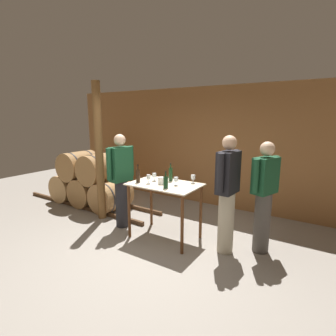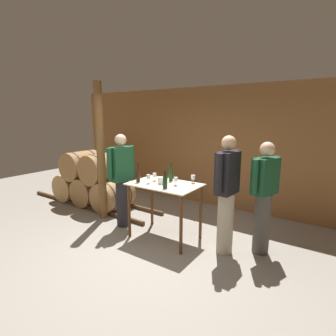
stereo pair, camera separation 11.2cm
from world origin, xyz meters
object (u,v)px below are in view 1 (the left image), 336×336
object	(u,v)px
wine_glass_near_center	(149,177)
person_visitor_bearded	(264,195)
wine_bottle_far_left	(138,175)
wine_glass_near_left	(154,175)
person_visitor_with_scarf	(121,179)
wine_glass_far_side	(193,177)
wine_bottle_left	(171,174)
person_host	(227,192)
wooden_post	(99,153)
wine_glass_near_right	(176,179)
ice_bucket	(162,181)
wine_bottle_center	(166,182)

from	to	relation	value
wine_glass_near_center	person_visitor_bearded	xyz separation A→B (m)	(1.73, 0.54, -0.16)
wine_bottle_far_left	wine_glass_near_left	bearing A→B (deg)	54.32
wine_glass_near_left	wine_glass_near_center	bearing A→B (deg)	-82.17
wine_glass_near_center	person_visitor_with_scarf	size ratio (longest dim) A/B	0.09
wine_glass_near_left	wine_glass_far_side	size ratio (longest dim) A/B	0.98
wine_bottle_far_left	wine_bottle_left	size ratio (longest dim) A/B	0.97
wine_glass_near_center	wine_glass_far_side	size ratio (longest dim) A/B	1.09
wine_bottle_far_left	wine_glass_far_side	world-z (taller)	wine_bottle_far_left
wine_glass_near_left	person_visitor_with_scarf	size ratio (longest dim) A/B	0.08
wine_bottle_far_left	person_host	size ratio (longest dim) A/B	0.17
wooden_post	wine_glass_near_right	bearing A→B (deg)	-0.87
wine_bottle_left	wine_glass_near_left	size ratio (longest dim) A/B	2.32
wooden_post	wine_glass_near_center	world-z (taller)	wooden_post
ice_bucket	wine_bottle_center	bearing A→B (deg)	-41.91
ice_bucket	person_host	xyz separation A→B (m)	(1.08, 0.14, -0.06)
ice_bucket	person_host	world-z (taller)	person_host
wine_bottle_left	wine_glass_near_left	bearing A→B (deg)	-150.25
wooden_post	wine_bottle_center	distance (m)	1.77
wine_glass_near_left	person_visitor_with_scarf	bearing A→B (deg)	-170.84
ice_bucket	person_visitor_bearded	world-z (taller)	person_visitor_bearded
wine_bottle_center	person_visitor_with_scarf	distance (m)	1.12
wine_bottle_left	ice_bucket	size ratio (longest dim) A/B	2.64
person_host	person_visitor_with_scarf	distance (m)	1.98
wine_bottle_left	ice_bucket	world-z (taller)	wine_bottle_left
wine_bottle_left	wine_glass_near_right	size ratio (longest dim) A/B	2.29
wine_glass_near_left	wine_glass_near_right	xyz separation A→B (m)	(0.47, -0.06, 0.00)
wine_bottle_center	wine_glass_near_right	size ratio (longest dim) A/B	2.01
wooden_post	wine_bottle_center	world-z (taller)	wooden_post
wine_glass_near_left	person_visitor_with_scarf	world-z (taller)	person_visitor_with_scarf
ice_bucket	person_visitor_bearded	distance (m)	1.60
wine_bottle_center	wine_glass_far_side	world-z (taller)	wine_bottle_center
wine_glass_near_left	ice_bucket	world-z (taller)	wine_glass_near_left
wooden_post	person_visitor_bearded	size ratio (longest dim) A/B	1.59
wine_bottle_far_left	wine_glass_near_center	size ratio (longest dim) A/B	2.03
wine_glass_near_center	person_host	xyz separation A→B (m)	(1.28, 0.23, -0.11)
wine_bottle_center	person_visitor_bearded	size ratio (longest dim) A/B	0.16
ice_bucket	person_visitor_bearded	size ratio (longest dim) A/B	0.07
wine_glass_near_left	wine_glass_near_center	distance (m)	0.20
wine_glass_near_center	person_host	size ratio (longest dim) A/B	0.08
person_visitor_bearded	wine_glass_far_side	bearing A→B (deg)	-174.43
wine_bottle_left	wine_glass_far_side	size ratio (longest dim) A/B	2.27
wine_bottle_far_left	wine_glass_far_side	bearing A→B (deg)	30.06
wine_bottle_left	wine_bottle_center	world-z (taller)	wine_bottle_left
wine_glass_near_right	person_visitor_with_scarf	size ratio (longest dim) A/B	0.08
wine_bottle_left	wine_glass_far_side	world-z (taller)	wine_bottle_left
wine_glass_near_left	wine_glass_near_right	size ratio (longest dim) A/B	0.99
wine_bottle_far_left	ice_bucket	bearing A→B (deg)	17.38
person_visitor_with_scarf	wooden_post	bearing A→B (deg)	172.99
wooden_post	wine_bottle_far_left	xyz separation A→B (m)	(1.13, -0.20, -0.28)
wine_glass_near_center	person_host	bearing A→B (deg)	10.34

